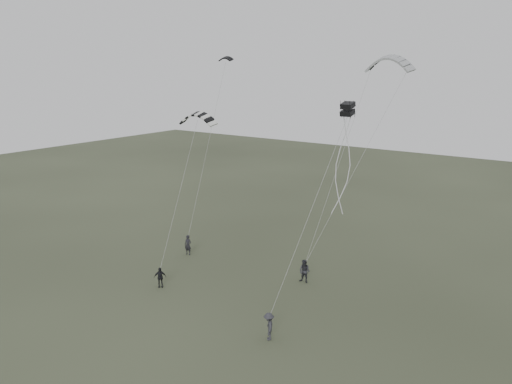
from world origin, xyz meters
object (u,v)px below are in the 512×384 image
Objects in this scene: kite_striped at (197,114)px; kite_box at (348,109)px; flyer_center at (160,277)px; flyer_left at (188,245)px; flyer_right at (305,271)px; flyer_far at (269,326)px; kite_dark_small at (226,58)px; kite_pale_large at (389,57)px.

kite_box is (13.42, -1.56, 1.10)m from kite_striped.
flyer_left is at bearing 70.01° from flyer_center.
flyer_right is (11.16, 0.73, 0.02)m from flyer_left.
kite_box reaches higher than flyer_far.
kite_pale_large reaches higher than kite_dark_small.
flyer_far is 0.52× the size of kite_striped.
flyer_right is 10.78m from flyer_center.
kite_striped reaches higher than flyer_center.
kite_pale_large is at bearing 144.31° from flyer_far.
kite_dark_small is at bearing 87.53° from flyer_left.
kite_striped is at bearing 54.03° from flyer_center.
flyer_right is 20.84m from kite_dark_small.
kite_box reaches higher than flyer_left.
kite_pale_large is 15.62m from kite_striped.
flyer_far is at bearing -52.82° from flyer_center.
kite_dark_small is at bearing 61.56° from flyer_center.
kite_striped is (1.94, -0.47, 11.41)m from flyer_left.
flyer_center is 18.26m from kite_box.
flyer_far is 25.85m from kite_dark_small.
kite_dark_small is (-0.99, 6.87, 15.80)m from flyer_left.
kite_box is at bearing -9.15° from kite_striped.
kite_box reaches higher than kite_striped.
flyer_right is at bearing -20.94° from kite_dark_small.
kite_pale_large reaches higher than flyer_left.
flyer_center is (2.81, -6.09, -0.11)m from flyer_left.
flyer_right is 1.05× the size of flyer_far.
kite_dark_small is 0.38× the size of kite_pale_large.
kite_pale_large is 11.55m from kite_box.
flyer_left is at bearing -177.86° from flyer_right.
kite_striped is (2.93, -7.34, -4.40)m from kite_dark_small.
flyer_left is at bearing 173.05° from kite_box.
flyer_far is 2.30× the size of kite_box.
kite_striped is 13.56m from kite_box.
kite_box is (15.36, -2.03, 12.51)m from flyer_left.
kite_dark_small reaches higher than flyer_left.
flyer_far is at bearing -39.16° from kite_dark_small.
kite_dark_small reaches higher than flyer_center.
flyer_left is 11.58m from kite_striped.
kite_striped reaches higher than flyer_left.
flyer_far is (10.65, -1.51, 0.09)m from flyer_center.
kite_box is at bearing -26.85° from flyer_center.
kite_striped is (-11.52, 7.13, 11.43)m from flyer_far.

